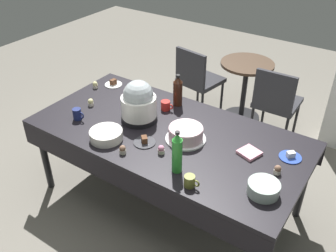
% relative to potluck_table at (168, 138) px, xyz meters
% --- Properties ---
extents(ground, '(9.00, 9.00, 0.00)m').
position_rel_potluck_table_xyz_m(ground, '(0.00, 0.00, -0.69)').
color(ground, slate).
extents(potluck_table, '(2.20, 1.10, 0.75)m').
position_rel_potluck_table_xyz_m(potluck_table, '(0.00, 0.00, 0.00)').
color(potluck_table, black).
rests_on(potluck_table, ground).
extents(frosted_layer_cake, '(0.32, 0.32, 0.11)m').
position_rel_potluck_table_xyz_m(frosted_layer_cake, '(0.18, -0.02, 0.12)').
color(frosted_layer_cake, silver).
rests_on(frosted_layer_cake, potluck_table).
extents(slow_cooker, '(0.30, 0.30, 0.36)m').
position_rel_potluck_table_xyz_m(slow_cooker, '(-0.30, 0.01, 0.23)').
color(slow_cooker, black).
rests_on(slow_cooker, potluck_table).
extents(glass_salad_bowl, '(0.21, 0.21, 0.08)m').
position_rel_potluck_table_xyz_m(glass_salad_bowl, '(0.90, -0.24, 0.10)').
color(glass_salad_bowl, '#B2C6BC').
rests_on(glass_salad_bowl, potluck_table).
extents(ceramic_snack_bowl, '(0.26, 0.26, 0.08)m').
position_rel_potluck_table_xyz_m(ceramic_snack_bowl, '(-0.34, -0.35, 0.10)').
color(ceramic_snack_bowl, silver).
rests_on(ceramic_snack_bowl, potluck_table).
extents(dessert_plate_cobalt, '(0.16, 0.16, 0.05)m').
position_rel_potluck_table_xyz_m(dessert_plate_cobalt, '(0.92, 0.21, 0.07)').
color(dessert_plate_cobalt, '#2D4CB2').
rests_on(dessert_plate_cobalt, potluck_table).
extents(dessert_plate_charcoal, '(0.17, 0.17, 0.06)m').
position_rel_potluck_table_xyz_m(dessert_plate_charcoal, '(-0.06, -0.23, 0.08)').
color(dessert_plate_charcoal, '#2D2D33').
rests_on(dessert_plate_charcoal, potluck_table).
extents(dessert_plate_white, '(0.17, 0.17, 0.06)m').
position_rel_potluck_table_xyz_m(dessert_plate_white, '(-0.89, 0.37, 0.08)').
color(dessert_plate_white, white).
rests_on(dessert_plate_white, potluck_table).
extents(cupcake_rose, '(0.05, 0.05, 0.07)m').
position_rel_potluck_table_xyz_m(cupcake_rose, '(-0.41, 0.27, 0.09)').
color(cupcake_rose, beige).
rests_on(cupcake_rose, potluck_table).
extents(cupcake_berry, '(0.05, 0.05, 0.07)m').
position_rel_potluck_table_xyz_m(cupcake_berry, '(-0.80, -0.05, 0.09)').
color(cupcake_berry, beige).
rests_on(cupcake_berry, potluck_table).
extents(cupcake_cocoa, '(0.05, 0.05, 0.07)m').
position_rel_potluck_table_xyz_m(cupcake_cocoa, '(-1.00, 0.22, 0.09)').
color(cupcake_cocoa, beige).
rests_on(cupcake_cocoa, potluck_table).
extents(cupcake_mint, '(0.05, 0.05, 0.07)m').
position_rel_potluck_table_xyz_m(cupcake_mint, '(0.12, -0.26, 0.09)').
color(cupcake_mint, beige).
rests_on(cupcake_mint, potluck_table).
extents(cupcake_vanilla, '(0.05, 0.05, 0.07)m').
position_rel_potluck_table_xyz_m(cupcake_vanilla, '(-0.11, -0.42, 0.09)').
color(cupcake_vanilla, beige).
rests_on(cupcake_vanilla, potluck_table).
extents(cupcake_lemon, '(0.05, 0.05, 0.07)m').
position_rel_potluck_table_xyz_m(cupcake_lemon, '(0.90, -0.01, 0.09)').
color(cupcake_lemon, beige).
rests_on(cupcake_lemon, potluck_table).
extents(soda_bottle_cola, '(0.08, 0.08, 0.29)m').
position_rel_potluck_table_xyz_m(soda_bottle_cola, '(-0.17, 0.40, 0.20)').
color(soda_bottle_cola, '#33190F').
rests_on(soda_bottle_cola, potluck_table).
extents(soda_bottle_lime_soda, '(0.07, 0.07, 0.33)m').
position_rel_potluck_table_xyz_m(soda_bottle_lime_soda, '(0.32, -0.36, 0.21)').
color(soda_bottle_lime_soda, green).
rests_on(soda_bottle_lime_soda, potluck_table).
extents(coffee_mug_olive, '(0.11, 0.07, 0.08)m').
position_rel_potluck_table_xyz_m(coffee_mug_olive, '(0.48, -0.45, 0.10)').
color(coffee_mug_olive, olive).
rests_on(coffee_mug_olive, potluck_table).
extents(coffee_mug_navy, '(0.11, 0.07, 0.10)m').
position_rel_potluck_table_xyz_m(coffee_mug_navy, '(-0.73, -0.27, 0.11)').
color(coffee_mug_navy, navy).
rests_on(coffee_mug_navy, potluck_table).
extents(coffee_mug_red, '(0.12, 0.08, 0.08)m').
position_rel_potluck_table_xyz_m(coffee_mug_red, '(-0.21, 0.27, 0.10)').
color(coffee_mug_red, '#B2231E').
rests_on(coffee_mug_red, potluck_table).
extents(paper_napkin_stack, '(0.18, 0.18, 0.02)m').
position_rel_potluck_table_xyz_m(paper_napkin_stack, '(0.66, 0.09, 0.07)').
color(paper_napkin_stack, pink).
rests_on(paper_napkin_stack, potluck_table).
extents(maroon_chair_left, '(0.51, 0.51, 0.85)m').
position_rel_potluck_table_xyz_m(maroon_chair_left, '(-0.56, 1.44, -0.20)').
color(maroon_chair_left, '#333338').
rests_on(maroon_chair_left, ground).
extents(maroon_chair_right, '(0.45, 0.45, 0.85)m').
position_rel_potluck_table_xyz_m(maroon_chair_right, '(0.40, 1.44, -0.20)').
color(maroon_chair_right, '#333338').
rests_on(maroon_chair_right, ground).
extents(round_cafe_table, '(0.60, 0.60, 0.72)m').
position_rel_potluck_table_xyz_m(round_cafe_table, '(-0.05, 1.67, -0.19)').
color(round_cafe_table, '#473323').
rests_on(round_cafe_table, ground).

